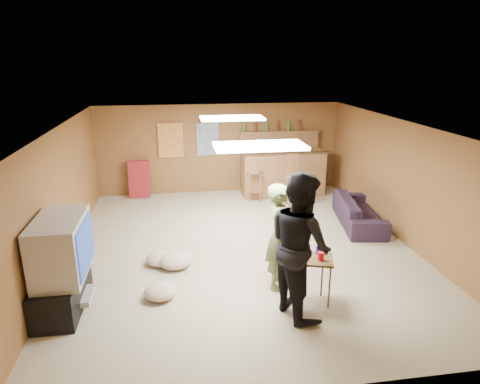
{
  "coord_description": "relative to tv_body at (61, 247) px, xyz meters",
  "views": [
    {
      "loc": [
        -1.11,
        -6.94,
        3.29
      ],
      "look_at": [
        0.0,
        0.2,
        1.0
      ],
      "focal_mm": 32.0,
      "sensor_mm": 36.0,
      "label": 1
    }
  ],
  "objects": [
    {
      "name": "ground",
      "position": [
        2.65,
        1.5,
        -0.9
      ],
      "size": [
        7.0,
        7.0,
        0.0
      ],
      "primitive_type": "plane",
      "color": "tan",
      "rests_on": "ground"
    },
    {
      "name": "ceiling",
      "position": [
        2.65,
        1.5,
        1.3
      ],
      "size": [
        6.0,
        7.0,
        0.02
      ],
      "primitive_type": "cube",
      "color": "silver",
      "rests_on": "ground"
    },
    {
      "name": "wall_back",
      "position": [
        2.65,
        5.0,
        0.2
      ],
      "size": [
        6.0,
        0.02,
        2.2
      ],
      "primitive_type": "cube",
      "color": "brown",
      "rests_on": "ground"
    },
    {
      "name": "wall_front",
      "position": [
        2.65,
        -2.0,
        0.2
      ],
      "size": [
        6.0,
        0.02,
        2.2
      ],
      "primitive_type": "cube",
      "color": "brown",
      "rests_on": "ground"
    },
    {
      "name": "wall_left",
      "position": [
        -0.35,
        1.5,
        0.2
      ],
      "size": [
        0.02,
        7.0,
        2.2
      ],
      "primitive_type": "cube",
      "color": "brown",
      "rests_on": "ground"
    },
    {
      "name": "wall_right",
      "position": [
        5.65,
        1.5,
        0.2
      ],
      "size": [
        0.02,
        7.0,
        2.2
      ],
      "primitive_type": "cube",
      "color": "brown",
      "rests_on": "ground"
    },
    {
      "name": "tv_stand",
      "position": [
        -0.07,
        0.0,
        -0.65
      ],
      "size": [
        0.55,
        1.3,
        0.5
      ],
      "primitive_type": "cube",
      "color": "black",
      "rests_on": "ground"
    },
    {
      "name": "dvd_box",
      "position": [
        0.15,
        0.0,
        -0.75
      ],
      "size": [
        0.35,
        0.5,
        0.08
      ],
      "primitive_type": "cube",
      "color": "#B2B2B7",
      "rests_on": "tv_stand"
    },
    {
      "name": "tv_body",
      "position": [
        0.0,
        0.0,
        0.0
      ],
      "size": [
        0.6,
        1.1,
        0.8
      ],
      "primitive_type": "cube",
      "color": "#B2B2B7",
      "rests_on": "tv_stand"
    },
    {
      "name": "tv_screen",
      "position": [
        0.31,
        0.0,
        0.0
      ],
      "size": [
        0.02,
        0.95,
        0.65
      ],
      "primitive_type": "cube",
      "color": "navy",
      "rests_on": "tv_body"
    },
    {
      "name": "bar_counter",
      "position": [
        4.15,
        4.45,
        -0.35
      ],
      "size": [
        2.0,
        0.6,
        1.1
      ],
      "primitive_type": "cube",
      "color": "brown",
      "rests_on": "ground"
    },
    {
      "name": "bar_lip",
      "position": [
        4.15,
        4.2,
        0.2
      ],
      "size": [
        2.1,
        0.12,
        0.05
      ],
      "primitive_type": "cube",
      "color": "#392512",
      "rests_on": "bar_counter"
    },
    {
      "name": "bar_shelf",
      "position": [
        4.15,
        4.9,
        0.6
      ],
      "size": [
        2.0,
        0.18,
        0.05
      ],
      "primitive_type": "cube",
      "color": "brown",
      "rests_on": "bar_backing"
    },
    {
      "name": "bar_backing",
      "position": [
        4.15,
        4.92,
        0.3
      ],
      "size": [
        2.0,
        0.14,
        0.6
      ],
      "primitive_type": "cube",
      "color": "brown",
      "rests_on": "bar_counter"
    },
    {
      "name": "poster_left",
      "position": [
        1.45,
        4.96,
        0.45
      ],
      "size": [
        0.6,
        0.03,
        0.85
      ],
      "primitive_type": "cube",
      "color": "#BF3F26",
      "rests_on": "wall_back"
    },
    {
      "name": "poster_right",
      "position": [
        2.35,
        4.96,
        0.45
      ],
      "size": [
        0.55,
        0.03,
        0.8
      ],
      "primitive_type": "cube",
      "color": "#334C99",
      "rests_on": "wall_back"
    },
    {
      "name": "folding_chair_stack",
      "position": [
        0.65,
        4.8,
        -0.45
      ],
      "size": [
        0.5,
        0.26,
        0.91
      ],
      "primitive_type": "cube",
      "rotation": [
        -0.14,
        0.0,
        0.0
      ],
      "color": "maroon",
      "rests_on": "ground"
    },
    {
      "name": "ceiling_panel_front",
      "position": [
        2.65,
        0.0,
        1.27
      ],
      "size": [
        1.2,
        0.6,
        0.04
      ],
      "primitive_type": "cube",
      "color": "white",
      "rests_on": "ceiling"
    },
    {
      "name": "ceiling_panel_back",
      "position": [
        2.65,
        2.7,
        1.27
      ],
      "size": [
        1.2,
        0.6,
        0.04
      ],
      "primitive_type": "cube",
      "color": "white",
      "rests_on": "ceiling"
    },
    {
      "name": "person_olive",
      "position": [
        2.99,
        0.13,
        -0.1
      ],
      "size": [
        0.58,
        0.68,
        1.6
      ],
      "primitive_type": "imported",
      "rotation": [
        0.0,
        0.0,
        1.17
      ],
      "color": "#606F40",
      "rests_on": "ground"
    },
    {
      "name": "person_black",
      "position": [
        3.09,
        -0.56,
        0.07
      ],
      "size": [
        0.96,
        1.1,
        1.95
      ],
      "primitive_type": "imported",
      "rotation": [
        0.0,
        0.0,
        1.83
      ],
      "color": "black",
      "rests_on": "ground"
    },
    {
      "name": "sofa",
      "position": [
        5.21,
        2.29,
        -0.62
      ],
      "size": [
        1.06,
        1.99,
        0.55
      ],
      "primitive_type": "imported",
      "rotation": [
        0.0,
        0.0,
        1.4
      ],
      "color": "black",
      "rests_on": "ground"
    },
    {
      "name": "tray_table",
      "position": [
        3.33,
        -0.41,
        -0.56
      ],
      "size": [
        0.63,
        0.56,
        0.69
      ],
      "primitive_type": "cube",
      "rotation": [
        0.0,
        0.0,
        -0.3
      ],
      "color": "#392512",
      "rests_on": "ground"
    },
    {
      "name": "cup_red_near",
      "position": [
        3.21,
        -0.33,
        -0.16
      ],
      "size": [
        0.09,
        0.09,
        0.11
      ],
      "primitive_type": "cylinder",
      "rotation": [
        0.0,
        0.0,
        0.07
      ],
      "color": "red",
      "rests_on": "tray_table"
    },
    {
      "name": "cup_red_far",
      "position": [
        3.41,
        -0.48,
        -0.15
      ],
      "size": [
        0.1,
        0.1,
        0.12
      ],
      "primitive_type": "cylinder",
      "rotation": [
        0.0,
        0.0,
        0.25
      ],
      "color": "red",
      "rests_on": "tray_table"
    },
    {
      "name": "cup_blue",
      "position": [
        3.44,
        -0.3,
        -0.15
      ],
      "size": [
        0.11,
        0.11,
        0.12
      ],
      "primitive_type": "cylinder",
      "rotation": [
        0.0,
        0.0,
        0.35
      ],
      "color": "navy",
      "rests_on": "tray_table"
    },
    {
      "name": "bar_stool_left",
      "position": [
        3.36,
        4.1,
        -0.32
      ],
      "size": [
        0.4,
        0.4,
        1.15
      ],
      "primitive_type": null,
      "rotation": [
        0.0,
        0.0,
        -0.1
      ],
      "color": "brown",
      "rests_on": "ground"
    },
    {
      "name": "bar_stool_right",
      "position": [
        4.19,
        3.6,
        -0.27
      ],
      "size": [
        0.48,
        0.48,
        1.27
      ],
      "primitive_type": null,
      "rotation": [
        0.0,
        0.0,
        -0.22
      ],
      "color": "brown",
      "rests_on": "ground"
    },
    {
      "name": "cushion_near_tv",
      "position": [
        1.47,
        0.96,
        -0.78
      ],
      "size": [
        0.72,
        0.72,
        0.25
      ],
      "primitive_type": "ellipsoid",
      "rotation": [
        0.0,
        0.0,
        0.42
      ],
      "color": "tan",
      "rests_on": "ground"
    },
    {
      "name": "cushion_mid",
      "position": [
        1.22,
        1.09,
        -0.8
      ],
      "size": [
        0.48,
        0.48,
        0.21
      ],
      "primitive_type": "ellipsoid",
      "rotation": [
        0.0,
        0.0,
        0.03
      ],
      "color": "tan",
      "rests_on": "ground"
    },
    {
      "name": "cushion_far",
      "position": [
        1.24,
        0.04,
        -0.8
      ],
      "size": [
        0.53,
        0.53,
        0.2
      ],
      "primitive_type": "ellipsoid",
      "rotation": [
        0.0,
        0.0,
        -0.18
      ],
      "color": "tan",
      "rests_on": "ground"
    },
    {
      "name": "bottle_row",
      "position": [
        3.95,
        4.88,
        0.75
      ],
      "size": [
        1.48,
        0.08,
        0.26
      ],
      "primitive_type": null,
      "color": "#3F7233",
      "rests_on": "bar_shelf"
    }
  ]
}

